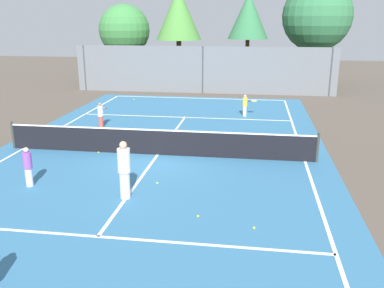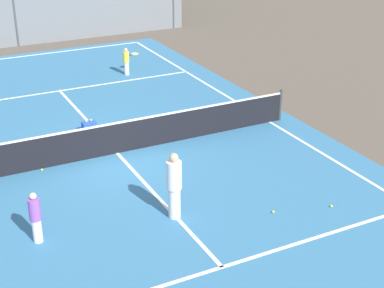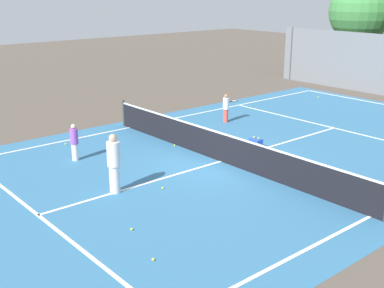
% 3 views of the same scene
% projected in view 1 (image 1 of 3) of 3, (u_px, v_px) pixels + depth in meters
% --- Properties ---
extents(ground_plane, '(80.00, 80.00, 0.00)m').
position_uv_depth(ground_plane, '(158.00, 155.00, 16.17)').
color(ground_plane, brown).
extents(court_surface, '(13.00, 25.00, 0.01)m').
position_uv_depth(court_surface, '(158.00, 155.00, 16.17)').
color(court_surface, teal).
rests_on(court_surface, ground_plane).
extents(tennis_net, '(11.90, 0.10, 1.10)m').
position_uv_depth(tennis_net, '(157.00, 142.00, 16.02)').
color(tennis_net, '#333833').
rests_on(tennis_net, ground_plane).
extents(perimeter_fence, '(18.00, 0.12, 3.20)m').
position_uv_depth(perimeter_fence, '(203.00, 70.00, 28.98)').
color(perimeter_fence, slate).
rests_on(perimeter_fence, ground_plane).
extents(tree_0, '(2.90, 2.90, 6.80)m').
position_uv_depth(tree_0, '(248.00, 16.00, 30.01)').
color(tree_0, brown).
rests_on(tree_0, ground_plane).
extents(tree_1, '(5.11, 5.11, 7.72)m').
position_uv_depth(tree_1, '(317.00, 16.00, 31.11)').
color(tree_1, brown).
rests_on(tree_1, ground_plane).
extents(tree_2, '(4.04, 4.04, 6.12)m').
position_uv_depth(tree_2, '(124.00, 30.00, 33.79)').
color(tree_2, brown).
rests_on(tree_2, ground_plane).
extents(tree_3, '(3.47, 3.47, 7.27)m').
position_uv_depth(tree_3, '(179.00, 14.00, 32.03)').
color(tree_3, brown).
rests_on(tree_3, ground_plane).
extents(tree_4, '(3.15, 3.15, 5.89)m').
position_uv_depth(tree_4, '(123.00, 30.00, 34.41)').
color(tree_4, brown).
rests_on(tree_4, ground_plane).
extents(player_0, '(0.82, 0.55, 1.15)m').
position_uv_depth(player_0, '(245.00, 105.00, 22.38)').
color(player_0, silver).
rests_on(player_0, ground_plane).
extents(player_1, '(0.35, 0.84, 1.22)m').
position_uv_depth(player_1, '(101.00, 115.00, 20.00)').
color(player_1, '#E54C3F').
rests_on(player_1, ground_plane).
extents(player_3, '(0.37, 0.37, 1.72)m').
position_uv_depth(player_3, '(124.00, 169.00, 12.04)').
color(player_3, silver).
rests_on(player_3, ground_plane).
extents(player_4, '(0.27, 0.27, 1.26)m').
position_uv_depth(player_4, '(28.00, 166.00, 12.99)').
color(player_4, silver).
rests_on(player_4, ground_plane).
extents(ball_crate, '(0.45, 0.29, 0.43)m').
position_uv_depth(ball_crate, '(162.00, 137.00, 17.98)').
color(ball_crate, blue).
rests_on(ball_crate, ground_plane).
extents(tennis_ball_0, '(0.07, 0.07, 0.07)m').
position_uv_depth(tennis_ball_0, '(109.00, 144.00, 17.41)').
color(tennis_ball_0, '#CCE533').
rests_on(tennis_ball_0, ground_plane).
extents(tennis_ball_1, '(0.07, 0.07, 0.07)m').
position_uv_depth(tennis_ball_1, '(134.00, 99.00, 26.99)').
color(tennis_ball_1, '#CCE533').
rests_on(tennis_ball_1, ground_plane).
extents(tennis_ball_2, '(0.07, 0.07, 0.07)m').
position_uv_depth(tennis_ball_2, '(198.00, 216.00, 11.08)').
color(tennis_ball_2, '#CCE533').
rests_on(tennis_ball_2, ground_plane).
extents(tennis_ball_4, '(0.07, 0.07, 0.07)m').
position_uv_depth(tennis_ball_4, '(185.00, 117.00, 22.20)').
color(tennis_ball_4, '#CCE533').
rests_on(tennis_ball_4, ground_plane).
extents(tennis_ball_5, '(0.07, 0.07, 0.07)m').
position_uv_depth(tennis_ball_5, '(254.00, 228.00, 10.46)').
color(tennis_ball_5, '#CCE533').
rests_on(tennis_ball_5, ground_plane).
extents(tennis_ball_6, '(0.07, 0.07, 0.07)m').
position_uv_depth(tennis_ball_6, '(101.00, 115.00, 22.73)').
color(tennis_ball_6, '#CCE533').
rests_on(tennis_ball_6, ground_plane).
extents(tennis_ball_7, '(0.07, 0.07, 0.07)m').
position_uv_depth(tennis_ball_7, '(157.00, 183.00, 13.30)').
color(tennis_ball_7, '#CCE533').
rests_on(tennis_ball_7, ground_plane).
extents(tennis_ball_8, '(0.07, 0.07, 0.07)m').
position_uv_depth(tennis_ball_8, '(193.00, 149.00, 16.75)').
color(tennis_ball_8, '#CCE533').
rests_on(tennis_ball_8, ground_plane).
extents(tennis_ball_9, '(0.07, 0.07, 0.07)m').
position_uv_depth(tennis_ball_9, '(251.00, 151.00, 16.46)').
color(tennis_ball_9, '#CCE533').
rests_on(tennis_ball_9, ground_plane).
extents(tennis_ball_10, '(0.07, 0.07, 0.07)m').
position_uv_depth(tennis_ball_10, '(99.00, 152.00, 16.35)').
color(tennis_ball_10, '#CCE533').
rests_on(tennis_ball_10, ground_plane).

